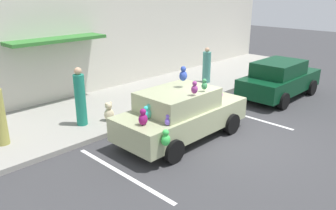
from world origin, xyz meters
TOP-DOWN VIEW (x-y plane):
  - ground_plane at (0.00, 0.00)m, footprint 60.00×60.00m
  - sidewalk at (0.00, 5.00)m, footprint 24.00×4.00m
  - storefront_building at (-0.02, 7.14)m, footprint 24.00×1.25m
  - parking_stripe_front at (2.01, 1.00)m, footprint 0.12×3.60m
  - parking_stripe_rear at (-3.52, 1.00)m, footprint 0.12×3.60m
  - plush_covered_car at (-0.98, 1.37)m, footprint 4.21×2.06m
  - parked_sedan_behind at (4.84, 1.21)m, footprint 4.13×1.89m
  - teddy_bear_on_sidewalk at (-1.84, 3.79)m, footprint 0.34×0.28m
  - pedestrian_near_shopfront at (-2.65, 4.12)m, footprint 0.34×0.34m
  - pedestrian_walking_past at (4.25, 4.53)m, footprint 0.37×0.37m

SIDE VIEW (x-z plane):
  - ground_plane at x=0.00m, z-range 0.00..0.00m
  - parking_stripe_front at x=2.01m, z-range 0.00..0.01m
  - parking_stripe_rear at x=-3.52m, z-range 0.00..0.01m
  - sidewalk at x=0.00m, z-range 0.00..0.15m
  - teddy_bear_on_sidewalk at x=-1.84m, z-range 0.13..0.77m
  - parked_sedan_behind at x=4.84m, z-range 0.02..1.56m
  - plush_covered_car at x=-0.98m, z-range -0.29..1.88m
  - pedestrian_walking_past at x=4.25m, z-range 0.08..1.70m
  - pedestrian_near_shopfront at x=-2.65m, z-range 0.09..1.97m
  - storefront_building at x=-0.02m, z-range -0.01..6.39m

